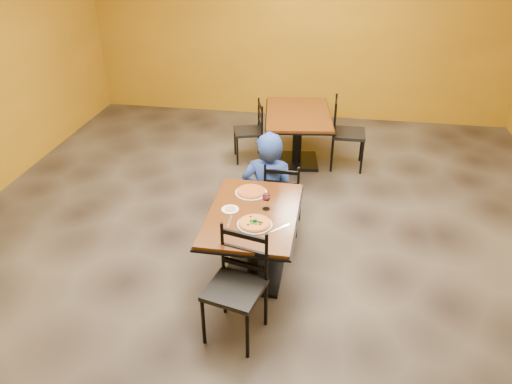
% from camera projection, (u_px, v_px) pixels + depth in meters
% --- Properties ---
extents(floor, '(7.00, 8.00, 0.01)m').
position_uv_depth(floor, '(261.00, 247.00, 5.25)').
color(floor, black).
rests_on(floor, ground).
extents(wall_back, '(7.00, 0.01, 3.00)m').
position_uv_depth(wall_back, '(301.00, 27.00, 7.93)').
color(wall_back, '#B77F14').
rests_on(wall_back, ground).
extents(table_main, '(0.83, 1.23, 0.75)m').
position_uv_depth(table_main, '(253.00, 230.00, 4.55)').
color(table_main, '#5A2B0E').
rests_on(table_main, floor).
extents(table_second, '(1.05, 1.42, 0.75)m').
position_uv_depth(table_second, '(298.00, 126.00, 6.76)').
color(table_second, '#5A2B0E').
rests_on(table_second, floor).
extents(chair_main_near, '(0.52, 0.52, 0.95)m').
position_uv_depth(chair_main_near, '(235.00, 290.00, 3.94)').
color(chair_main_near, black).
rests_on(chair_main_near, floor).
extents(chair_main_far, '(0.39, 0.39, 0.86)m').
position_uv_depth(chair_main_far, '(283.00, 194.00, 5.38)').
color(chair_main_far, black).
rests_on(chair_main_far, floor).
extents(chair_second_left, '(0.48, 0.48, 0.85)m').
position_uv_depth(chair_second_left, '(248.00, 132.00, 6.92)').
color(chair_second_left, black).
rests_on(chair_second_left, floor).
extents(chair_second_right, '(0.45, 0.45, 0.98)m').
position_uv_depth(chair_second_right, '(349.00, 134.00, 6.69)').
color(chair_second_right, black).
rests_on(chair_second_right, floor).
extents(diner, '(0.59, 0.39, 1.17)m').
position_uv_depth(diner, '(268.00, 182.00, 5.29)').
color(diner, navy).
rests_on(diner, floor).
extents(plate_main, '(0.31, 0.31, 0.01)m').
position_uv_depth(plate_main, '(255.00, 224.00, 4.27)').
color(plate_main, white).
rests_on(plate_main, table_main).
extents(pizza_main, '(0.28, 0.28, 0.02)m').
position_uv_depth(pizza_main, '(255.00, 223.00, 4.26)').
color(pizza_main, maroon).
rests_on(pizza_main, plate_main).
extents(plate_far, '(0.31, 0.31, 0.01)m').
position_uv_depth(plate_far, '(251.00, 193.00, 4.75)').
color(plate_far, white).
rests_on(plate_far, table_main).
extents(pizza_far, '(0.28, 0.28, 0.02)m').
position_uv_depth(pizza_far, '(251.00, 191.00, 4.75)').
color(pizza_far, orange).
rests_on(pizza_far, plate_far).
extents(side_plate, '(0.16, 0.16, 0.01)m').
position_uv_depth(side_plate, '(230.00, 210.00, 4.48)').
color(side_plate, white).
rests_on(side_plate, table_main).
extents(dip, '(0.09, 0.09, 0.01)m').
position_uv_depth(dip, '(230.00, 209.00, 4.48)').
color(dip, tan).
rests_on(dip, side_plate).
extents(wine_glass, '(0.08, 0.08, 0.18)m').
position_uv_depth(wine_glass, '(266.00, 200.00, 4.46)').
color(wine_glass, white).
rests_on(wine_glass, table_main).
extents(fork, '(0.02, 0.19, 0.00)m').
position_uv_depth(fork, '(229.00, 221.00, 4.32)').
color(fork, silver).
rests_on(fork, table_main).
extents(knife, '(0.15, 0.16, 0.00)m').
position_uv_depth(knife, '(280.00, 228.00, 4.23)').
color(knife, silver).
rests_on(knife, table_main).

